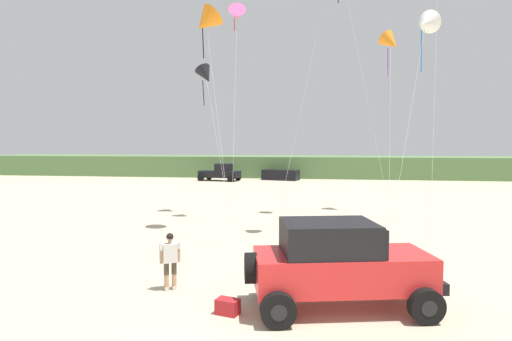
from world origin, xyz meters
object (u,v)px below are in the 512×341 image
object	(u,v)px
distant_sedan	(281,175)
person_watching	(170,258)
jeep	(339,263)
distant_pickup	(221,173)
kite_red_delta	(391,42)
cooler_box	(228,307)
kite_white_parafoil	(206,75)
kite_black_sled	(206,22)
kite_green_box	(237,14)
kite_yellow_diamond	(425,24)

from	to	relation	value
distant_sedan	person_watching	bearing A→B (deg)	-74.75
jeep	distant_pickup	world-z (taller)	jeep
kite_red_delta	cooler_box	bearing A→B (deg)	-111.06
jeep	kite_white_parafoil	distance (m)	17.14
distant_sedan	kite_black_sled	bearing A→B (deg)	-76.67
person_watching	kite_green_box	bearing A→B (deg)	91.36
kite_green_box	kite_black_sled	bearing A→B (deg)	-101.61
kite_green_box	kite_red_delta	size ratio (longest dim) A/B	1.07
jeep	distant_pickup	distance (m)	37.88
cooler_box	kite_white_parafoil	distance (m)	17.27
distant_pickup	person_watching	bearing A→B (deg)	-78.98
cooler_box	distant_sedan	xyz separation A→B (m)	(-2.20, 38.78, 0.41)
distant_pickup	kite_green_box	xyz separation A→B (m)	(6.61, -23.79, 10.32)
person_watching	kite_yellow_diamond	xyz separation A→B (m)	(9.05, 9.45, 8.86)
jeep	kite_red_delta	bearing A→B (deg)	76.98
kite_white_parafoil	cooler_box	bearing A→B (deg)	-72.85
person_watching	kite_green_box	xyz separation A→B (m)	(-0.28, 11.56, 10.32)
kite_green_box	kite_yellow_diamond	bearing A→B (deg)	-12.73
person_watching	kite_black_sled	xyz separation A→B (m)	(-1.02, 7.91, 8.95)
distant_sedan	kite_green_box	bearing A→B (deg)	-75.23
jeep	kite_yellow_diamond	distance (m)	13.98
kite_black_sled	kite_white_parafoil	distance (m)	5.66
distant_sedan	kite_yellow_diamond	xyz separation A→B (m)	(9.24, -27.88, 9.19)
distant_sedan	kite_white_parafoil	size ratio (longest dim) A/B	0.47
distant_pickup	jeep	bearing A→B (deg)	-72.12
jeep	kite_white_parafoil	xyz separation A→B (m)	(-7.23, 13.83, 7.08)
cooler_box	kite_green_box	bearing A→B (deg)	115.23
person_watching	kite_green_box	size ratio (longest dim) A/B	0.14
distant_sedan	kite_red_delta	distance (m)	25.66
distant_sedan	jeep	bearing A→B (deg)	-67.65
cooler_box	distant_sedan	world-z (taller)	distant_sedan
kite_green_box	kite_white_parafoil	size ratio (longest dim) A/B	1.33
kite_green_box	kite_black_sled	distance (m)	3.97
kite_red_delta	kite_white_parafoil	distance (m)	11.28
cooler_box	distant_pickup	size ratio (longest dim) A/B	0.11
kite_green_box	kite_black_sled	size ratio (longest dim) A/B	1.12
jeep	kite_green_box	world-z (taller)	kite_green_box
person_watching	kite_black_sled	world-z (taller)	kite_black_sled
distant_sedan	distant_pickup	bearing A→B (deg)	-148.55
cooler_box	kite_white_parafoil	size ratio (longest dim) A/B	0.06
distant_sedan	kite_red_delta	xyz separation A→B (m)	(8.61, -22.14, 9.71)
kite_red_delta	kite_yellow_diamond	size ratio (longest dim) A/B	1.05
kite_red_delta	distant_pickup	bearing A→B (deg)	127.22
jeep	person_watching	xyz separation A→B (m)	(-4.75, 0.70, -0.26)
cooler_box	kite_yellow_diamond	xyz separation A→B (m)	(7.04, 10.90, 9.60)
distant_pickup	kite_green_box	bearing A→B (deg)	-74.47
kite_red_delta	kite_green_box	bearing A→B (deg)	-157.31
person_watching	kite_green_box	distance (m)	15.50
distant_sedan	kite_white_parafoil	xyz separation A→B (m)	(-2.30, -24.20, 7.68)
person_watching	kite_yellow_diamond	size ratio (longest dim) A/B	0.16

